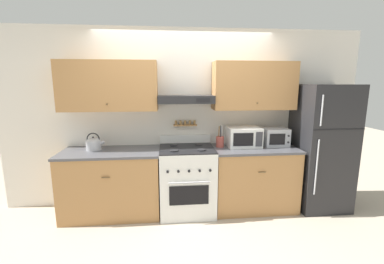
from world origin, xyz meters
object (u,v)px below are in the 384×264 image
object	(u,v)px
stove_range	(187,180)
tea_kettle	(94,144)
microwave	(243,137)
toaster_oven	(275,137)
refrigerator	(321,147)
utensil_crock	(220,141)

from	to	relation	value
stove_range	tea_kettle	xyz separation A→B (m)	(-1.26, 0.11, 0.52)
tea_kettle	microwave	xyz separation A→B (m)	(2.07, 0.02, 0.05)
toaster_oven	refrigerator	bearing A→B (deg)	-10.03
microwave	utensil_crock	size ratio (longest dim) A/B	1.51
refrigerator	tea_kettle	bearing A→B (deg)	177.90
microwave	stove_range	bearing A→B (deg)	-171.32
utensil_crock	toaster_oven	world-z (taller)	utensil_crock
refrigerator	microwave	size ratio (longest dim) A/B	3.86
microwave	utensil_crock	world-z (taller)	utensil_crock
utensil_crock	tea_kettle	bearing A→B (deg)	-180.00
utensil_crock	toaster_oven	xyz separation A→B (m)	(0.80, -0.00, 0.05)
stove_range	refrigerator	world-z (taller)	refrigerator
refrigerator	tea_kettle	size ratio (longest dim) A/B	7.00
microwave	toaster_oven	distance (m)	0.46
tea_kettle	utensil_crock	world-z (taller)	utensil_crock
tea_kettle	microwave	bearing A→B (deg)	0.49
refrigerator	utensil_crock	size ratio (longest dim) A/B	5.83
refrigerator	tea_kettle	distance (m)	3.19
refrigerator	toaster_oven	xyz separation A→B (m)	(-0.65, 0.12, 0.14)
toaster_oven	utensil_crock	bearing A→B (deg)	179.88
tea_kettle	utensil_crock	bearing A→B (deg)	0.00
microwave	utensil_crock	distance (m)	0.34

